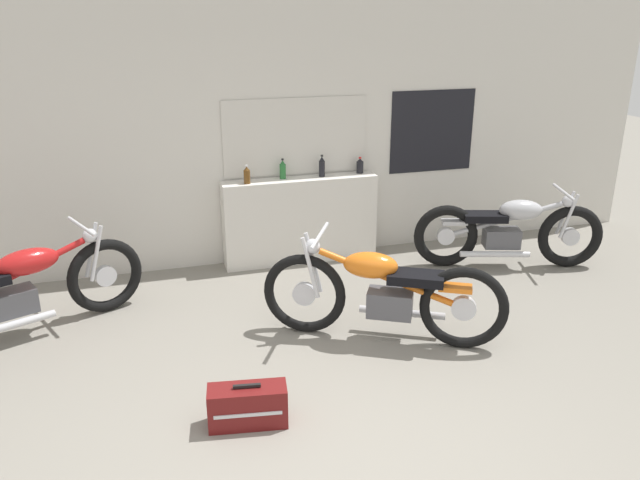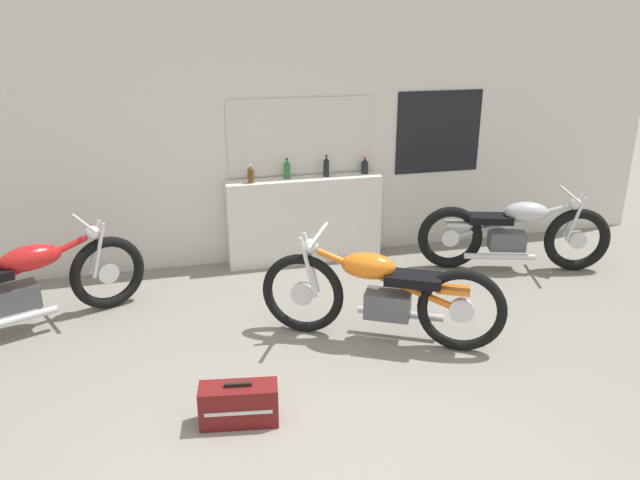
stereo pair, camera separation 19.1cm
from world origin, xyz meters
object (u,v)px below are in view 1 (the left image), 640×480
bottle_center (322,167)px  motorcycle_silver (508,231)px  bottle_left_center (283,170)px  motorcycle_orange (383,293)px  bottle_leftmost (247,175)px  hard_case_darkred (248,406)px  motorcycle_red (17,291)px  bottle_right_center (360,166)px

bottle_center → motorcycle_silver: 2.15m
bottle_left_center → motorcycle_orange: 2.13m
bottle_leftmost → hard_case_darkred: 2.95m
bottle_leftmost → hard_case_darkred: bottle_leftmost is taller
motorcycle_red → motorcycle_orange: size_ratio=1.12×
hard_case_darkred → bottle_left_center: bearing=71.8°
bottle_right_center → bottle_left_center: bearing=-179.9°
bottle_leftmost → motorcycle_silver: (2.71, -0.77, -0.63)m
bottle_left_center → bottle_center: (0.43, -0.03, 0.01)m
bottle_leftmost → bottle_left_center: 0.42m
hard_case_darkred → motorcycle_orange: bearing=32.8°
motorcycle_silver → motorcycle_orange: bearing=-149.5°
bottle_leftmost → motorcycle_silver: 2.89m
bottle_leftmost → motorcycle_silver: bottle_leftmost is taller
bottle_leftmost → motorcycle_red: bottle_leftmost is taller
bottle_left_center → motorcycle_red: size_ratio=0.11×
bottle_leftmost → bottle_center: bottle_center is taller
hard_case_darkred → bottle_right_center: bearing=57.4°
bottle_leftmost → motorcycle_orange: bearing=-67.8°
bottle_leftmost → bottle_right_center: bearing=4.2°
bottle_right_center → motorcycle_silver: 1.78m
motorcycle_orange → motorcycle_silver: bearing=30.5°
bottle_right_center → motorcycle_red: bottle_right_center is taller
bottle_leftmost → bottle_left_center: size_ratio=0.90×
bottle_center → bottle_right_center: (0.45, 0.03, -0.03)m
bottle_right_center → motorcycle_red: (-3.48, -1.07, -0.61)m
bottle_center → motorcycle_silver: bearing=-24.1°
bottle_center → motorcycle_red: bottle_center is taller
motorcycle_silver → hard_case_darkred: (-3.24, -1.98, -0.27)m
motorcycle_silver → bottle_left_center: bearing=159.4°
motorcycle_red → hard_case_darkred: bearing=-47.3°
bottle_left_center → bottle_center: bearing=-3.9°
bottle_leftmost → motorcycle_orange: size_ratio=0.11×
bottle_left_center → motorcycle_red: 2.87m
bottle_center → motorcycle_orange: size_ratio=0.13×
bottle_left_center → bottle_right_center: 0.89m
bottle_leftmost → motorcycle_red: 2.46m
bottle_center → motorcycle_orange: bearing=-91.8°
bottle_leftmost → bottle_center: 0.84m
motorcycle_orange → hard_case_darkred: motorcycle_orange is taller
bottle_center → bottle_right_center: bottle_center is taller
motorcycle_orange → bottle_center: bearing=88.2°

